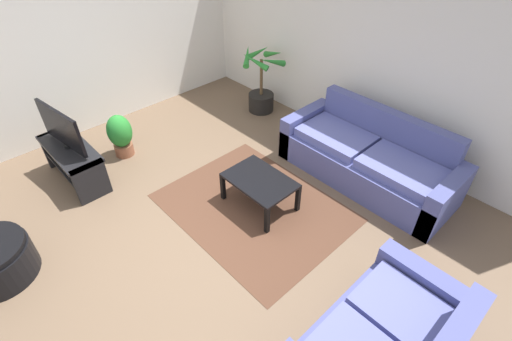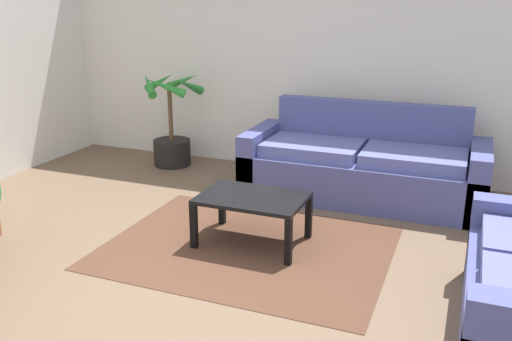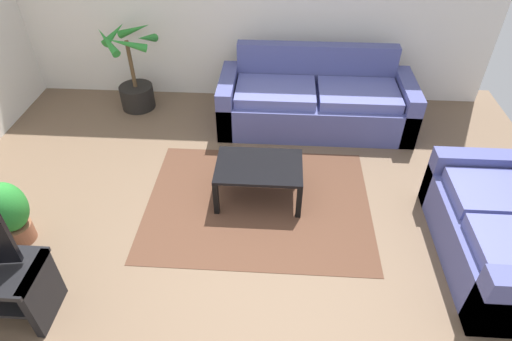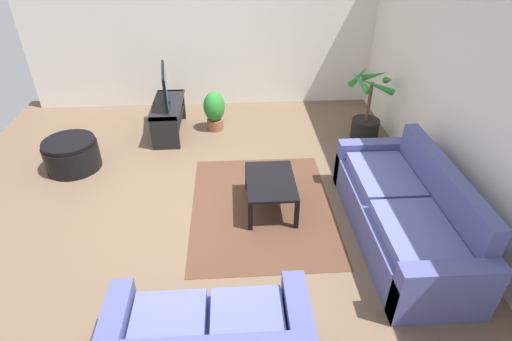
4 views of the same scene
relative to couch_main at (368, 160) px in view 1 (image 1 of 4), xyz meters
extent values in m
plane|color=brown|center=(-0.79, -2.28, -0.30)|extent=(6.60, 6.60, 0.00)
cube|color=silver|center=(-0.79, 0.72, 1.05)|extent=(6.00, 0.06, 2.70)
cube|color=silver|center=(-3.79, -2.28, 1.05)|extent=(0.06, 6.00, 2.70)
cube|color=#4C518C|center=(0.00, -0.03, -0.09)|extent=(2.29, 0.90, 0.42)
cube|color=#4C518C|center=(0.00, 0.34, 0.36)|extent=(1.93, 0.16, 0.48)
cube|color=#4C518C|center=(-1.06, -0.03, 0.01)|extent=(0.18, 0.90, 0.62)
cube|color=#4C518C|center=(1.06, -0.03, 0.01)|extent=(0.18, 0.90, 0.62)
cube|color=#5D63A4|center=(-0.48, -0.08, 0.18)|extent=(0.93, 0.66, 0.12)
cube|color=#5D63A4|center=(0.48, -0.08, 0.18)|extent=(0.93, 0.66, 0.12)
cube|color=#4C518C|center=(1.46, -1.36, 0.01)|extent=(0.90, 0.18, 0.62)
cube|color=#5D63A4|center=(1.41, -1.75, 0.18)|extent=(0.66, 0.55, 0.12)
cube|color=black|center=(-2.63, -2.82, 0.20)|extent=(1.10, 0.45, 0.04)
cube|color=black|center=(-2.63, -2.82, -0.07)|extent=(1.02, 0.39, 0.03)
cube|color=black|center=(-3.15, -2.82, -0.04)|extent=(0.06, 0.41, 0.52)
cube|color=black|center=(-2.11, -2.82, -0.04)|extent=(0.06, 0.41, 0.52)
cube|color=black|center=(-2.63, -2.82, 0.51)|extent=(0.89, 0.16, 0.50)
cube|color=teal|center=(-2.64, -2.80, 0.51)|extent=(0.84, 0.12, 0.45)
cylinder|color=black|center=(-2.63, -2.82, 0.24)|extent=(0.10, 0.10, 0.04)
cube|color=black|center=(-0.60, -1.39, 0.08)|extent=(0.83, 0.57, 0.03)
cube|color=black|center=(-0.99, -1.65, -0.12)|extent=(0.05, 0.05, 0.37)
cube|color=black|center=(-0.21, -1.65, -0.12)|extent=(0.05, 0.05, 0.37)
cube|color=black|center=(-0.99, -1.13, -0.12)|extent=(0.05, 0.05, 0.37)
cube|color=black|center=(-0.21, -1.13, -0.12)|extent=(0.05, 0.05, 0.37)
cube|color=#513323|center=(-0.60, -1.49, -0.30)|extent=(2.20, 1.70, 0.01)
cylinder|color=black|center=(-2.30, 0.27, -0.15)|extent=(0.43, 0.43, 0.30)
cylinder|color=brown|center=(-2.30, 0.27, 0.30)|extent=(0.05, 0.05, 0.61)
cone|color=#2B8831|center=(-2.04, 0.24, 0.66)|extent=(0.15, 0.53, 0.28)
cone|color=#2B8831|center=(-2.25, 0.49, 0.66)|extent=(0.47, 0.18, 0.26)
cone|color=#2B8831|center=(-2.46, 0.35, 0.66)|extent=(0.25, 0.39, 0.23)
cone|color=#2B8831|center=(-2.46, 0.11, 0.66)|extent=(0.39, 0.41, 0.26)
cone|color=#2B8831|center=(-2.22, 0.06, 0.66)|extent=(0.46, 0.26, 0.26)
cylinder|color=brown|center=(-2.73, -2.10, -0.21)|extent=(0.26, 0.26, 0.18)
ellipsoid|color=#28812D|center=(-2.73, -2.10, 0.10)|extent=(0.34, 0.34, 0.49)
camera|label=1|loc=(1.83, -3.74, 2.96)|focal=26.18mm
camera|label=2|loc=(0.94, -5.18, 1.61)|focal=38.78mm
camera|label=3|loc=(-0.43, -4.59, 2.65)|focal=30.09mm
camera|label=4|loc=(3.29, -1.81, 2.79)|focal=28.46mm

